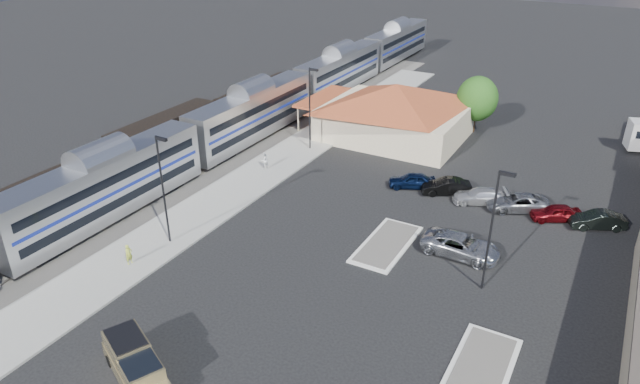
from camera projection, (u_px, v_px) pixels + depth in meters
The scene contains 22 objects.
ground at pixel (329, 244), 44.74m from camera, with size 280.00×280.00×0.00m, color black.
railbed at pixel (190, 157), 60.09m from camera, with size 16.00×100.00×0.12m, color #4C4944.
platform at pixel (249, 182), 54.60m from camera, with size 5.50×92.00×0.18m, color gray.
passenger_train at pixel (253, 116), 63.32m from camera, with size 3.00×104.00×5.55m.
freight_cars at pixel (166, 136), 60.43m from camera, with size 2.80×46.00×4.00m.
station_depot at pixel (395, 111), 64.05m from camera, with size 18.35×12.24×6.20m.
traffic_island_south at pixel (387, 244), 44.51m from camera, with size 3.30×7.50×0.21m.
traffic_island_north at pixel (480, 371), 32.36m from camera, with size 3.30×7.50×0.21m.
lamp_plat_s at pixel (163, 182), 42.40m from camera, with size 1.08×0.25×9.00m.
lamp_plat_n at pixel (310, 102), 59.57m from camera, with size 1.08×0.25×9.00m.
lamp_lot at pixel (493, 222), 37.08m from camera, with size 1.08×0.25×9.00m.
tree_depot at pixel (477, 99), 65.04m from camera, with size 4.71×4.71×6.63m.
pickup_truck at pixel (136, 365), 31.60m from camera, with size 6.06×4.34×1.98m.
suv at pixel (461, 246), 42.92m from camera, with size 2.72×5.90×1.64m, color #ABADB3.
person_a at pixel (129, 254), 41.61m from camera, with size 0.57×0.37×1.57m, color #B7C63E.
person_b at pixel (264, 160), 56.85m from camera, with size 0.81×0.63×1.66m, color silver.
parked_car_a at pixel (412, 180), 53.33m from camera, with size 1.75×4.35×1.48m, color #0B193B.
parked_car_b at pixel (446, 186), 52.17m from camera, with size 1.57×4.50×1.48m, color black.
parked_car_c at pixel (480, 196), 50.57m from camera, with size 1.93×4.75×1.38m, color silver.
parked_car_d at pixel (517, 202), 49.39m from camera, with size 2.47×5.36×1.49m, color gray.
parked_car_e at pixel (556, 213), 47.78m from camera, with size 1.65×4.10×1.40m, color maroon.
parked_car_f at pixel (597, 220), 46.61m from camera, with size 1.54×4.42×1.46m, color black.
Camera 1 is at (17.92, -33.68, 23.72)m, focal length 32.00 mm.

